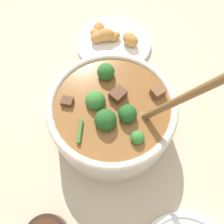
% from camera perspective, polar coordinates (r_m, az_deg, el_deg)
% --- Properties ---
extents(ground_plane, '(4.00, 4.00, 0.00)m').
position_cam_1_polar(ground_plane, '(0.51, 0.00, -3.63)').
color(ground_plane, '#C6B293').
extents(stew_bowl, '(0.26, 0.28, 0.29)m').
position_cam_1_polar(stew_bowl, '(0.46, 0.03, -0.47)').
color(stew_bowl, beige).
rests_on(stew_bowl, ground_plane).
extents(food_plate, '(0.21, 0.21, 0.05)m').
position_cam_1_polar(food_plate, '(0.65, -0.00, 18.20)').
color(food_plate, white).
rests_on(food_plate, ground_plane).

